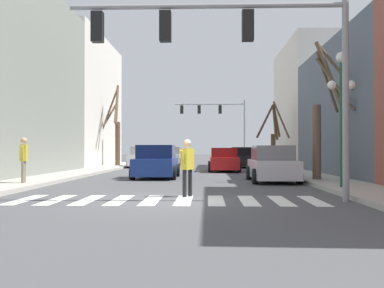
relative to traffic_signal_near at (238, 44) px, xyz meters
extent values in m
plane|color=#4C4C4F|center=(-1.94, 0.07, -4.32)|extent=(240.00, 240.00, 0.00)
cube|color=beige|center=(-12.28, 24.96, 1.02)|extent=(6.00, 13.37, 10.69)
cube|color=#515B66|center=(8.39, 11.60, -0.81)|extent=(6.00, 13.94, 7.03)
cube|color=beige|center=(8.39, 24.13, 0.56)|extent=(6.00, 11.14, 9.78)
cube|color=white|center=(-5.99, 0.22, -4.32)|extent=(0.45, 2.60, 0.01)
cube|color=white|center=(-5.09, 0.22, -4.32)|extent=(0.45, 2.60, 0.01)
cube|color=white|center=(-4.19, 0.22, -4.32)|extent=(0.45, 2.60, 0.01)
cube|color=white|center=(-3.29, 0.22, -4.32)|extent=(0.45, 2.60, 0.01)
cube|color=white|center=(-2.39, 0.22, -4.32)|extent=(0.45, 2.60, 0.01)
cube|color=white|center=(-1.49, 0.22, -4.32)|extent=(0.45, 2.60, 0.01)
cube|color=white|center=(-0.59, 0.22, -4.32)|extent=(0.45, 2.60, 0.01)
cube|color=white|center=(0.31, 0.22, -4.32)|extent=(0.45, 2.60, 0.01)
cube|color=white|center=(1.21, 0.22, -4.32)|extent=(0.45, 2.60, 0.01)
cube|color=white|center=(2.11, 0.22, -4.32)|extent=(0.45, 2.60, 0.01)
cylinder|color=gray|center=(2.93, 0.00, -1.44)|extent=(0.18, 0.18, 5.77)
cylinder|color=gray|center=(-0.86, 0.00, 1.05)|extent=(7.57, 0.14, 0.14)
cube|color=black|center=(0.28, 0.00, 0.50)|extent=(0.32, 0.28, 0.84)
cube|color=black|center=(-1.99, 0.00, 0.50)|extent=(0.32, 0.28, 0.84)
cube|color=black|center=(-3.89, 0.00, 0.50)|extent=(0.32, 0.28, 0.84)
cylinder|color=gray|center=(2.93, 32.72, -1.12)|extent=(0.18, 0.18, 6.40)
cylinder|color=gray|center=(-0.57, 32.72, 1.68)|extent=(7.01, 0.14, 0.14)
cube|color=black|center=(0.48, 32.72, 1.13)|extent=(0.32, 0.28, 0.84)
cube|color=black|center=(-1.62, 32.72, 1.13)|extent=(0.32, 0.28, 0.84)
cube|color=black|center=(-3.38, 32.72, 1.13)|extent=(0.32, 0.28, 0.84)
cylinder|color=#1E4C2D|center=(3.74, 3.09, -2.06)|extent=(0.12, 0.12, 4.24)
sphere|color=white|center=(3.74, 3.09, 0.24)|extent=(0.36, 0.36, 0.36)
sphere|color=white|center=(3.42, 3.09, -0.70)|extent=(0.31, 0.31, 0.31)
sphere|color=white|center=(4.06, 3.09, -0.70)|extent=(0.31, 0.31, 0.31)
cube|color=red|center=(0.25, 16.99, -3.78)|extent=(1.77, 4.73, 0.75)
cube|color=maroon|center=(0.25, 16.99, -3.10)|extent=(1.63, 2.46, 0.61)
cylinder|color=black|center=(-0.65, 18.46, -4.00)|extent=(0.22, 0.64, 0.64)
cylinder|color=black|center=(1.15, 18.46, -4.00)|extent=(0.22, 0.64, 0.64)
cylinder|color=black|center=(-0.65, 15.53, -4.00)|extent=(0.22, 0.64, 0.64)
cylinder|color=black|center=(1.15, 15.53, -4.00)|extent=(0.22, 0.64, 0.64)
cube|color=silver|center=(-4.22, 29.89, -3.74)|extent=(1.86, 4.44, 0.82)
cube|color=slate|center=(-4.22, 29.89, -2.99)|extent=(1.71, 2.31, 0.67)
cylinder|color=black|center=(-3.27, 28.52, -4.00)|extent=(0.22, 0.64, 0.64)
cylinder|color=black|center=(-5.17, 28.52, -4.00)|extent=(0.22, 0.64, 0.64)
cylinder|color=black|center=(-3.27, 31.27, -4.00)|extent=(0.22, 0.64, 0.64)
cylinder|color=black|center=(-5.17, 31.27, -4.00)|extent=(0.22, 0.64, 0.64)
cube|color=silver|center=(2.04, 7.59, -3.76)|extent=(1.78, 4.48, 0.78)
cube|color=slate|center=(2.04, 7.59, -3.05)|extent=(1.63, 2.33, 0.64)
cylinder|color=black|center=(1.14, 8.97, -4.00)|extent=(0.22, 0.64, 0.64)
cylinder|color=black|center=(2.95, 8.97, -4.00)|extent=(0.22, 0.64, 0.64)
cylinder|color=black|center=(1.14, 6.20, -4.00)|extent=(0.22, 0.64, 0.64)
cylinder|color=black|center=(2.95, 6.20, -4.00)|extent=(0.22, 0.64, 0.64)
cube|color=white|center=(-5.91, 23.03, -3.75)|extent=(1.80, 4.25, 0.81)
cube|color=gray|center=(-5.91, 23.03, -3.01)|extent=(1.66, 2.21, 0.66)
cylinder|color=black|center=(-6.84, 24.35, -4.00)|extent=(0.22, 0.64, 0.64)
cylinder|color=black|center=(-4.99, 24.35, -4.00)|extent=(0.22, 0.64, 0.64)
cylinder|color=black|center=(-6.84, 21.71, -4.00)|extent=(0.22, 0.64, 0.64)
cylinder|color=black|center=(-4.99, 21.71, -4.00)|extent=(0.22, 0.64, 0.64)
cube|color=navy|center=(-3.37, 9.95, -3.75)|extent=(1.91, 4.32, 0.81)
cube|color=#0E1C46|center=(-3.37, 9.95, -3.01)|extent=(1.75, 2.25, 0.66)
cylinder|color=black|center=(-2.40, 8.61, -4.00)|extent=(0.22, 0.64, 0.64)
cylinder|color=black|center=(-4.34, 8.61, -4.00)|extent=(0.22, 0.64, 0.64)
cylinder|color=black|center=(-2.40, 11.29, -4.00)|extent=(0.22, 0.64, 0.64)
cylinder|color=black|center=(-4.34, 11.29, -4.00)|extent=(0.22, 0.64, 0.64)
cube|color=black|center=(1.98, 23.42, -3.76)|extent=(1.91, 4.50, 0.79)
cube|color=black|center=(1.98, 23.42, -3.04)|extent=(1.76, 2.34, 0.64)
cylinder|color=black|center=(1.00, 24.82, -4.00)|extent=(0.22, 0.64, 0.64)
cylinder|color=black|center=(2.95, 24.82, -4.00)|extent=(0.22, 0.64, 0.64)
cylinder|color=black|center=(1.00, 22.03, -4.00)|extent=(0.22, 0.64, 0.64)
cylinder|color=black|center=(2.95, 22.03, -4.00)|extent=(0.22, 0.64, 0.64)
cylinder|color=black|center=(-1.36, 1.29, -3.91)|extent=(0.12, 0.12, 0.82)
cylinder|color=black|center=(-1.51, 1.03, -3.91)|extent=(0.12, 0.12, 0.82)
cube|color=gold|center=(-1.43, 1.16, -3.18)|extent=(0.40, 0.46, 0.64)
sphere|color=beige|center=(-1.43, 1.16, -2.71)|extent=(0.23, 0.23, 0.23)
cylinder|color=gold|center=(-1.31, 1.36, -3.23)|extent=(0.22, 0.29, 0.62)
cylinder|color=gold|center=(-1.56, 0.96, -3.23)|extent=(0.22, 0.29, 0.62)
cylinder|color=#7A705B|center=(-7.84, 4.50, -3.76)|extent=(0.12, 0.12, 0.82)
cylinder|color=#7A705B|center=(-7.90, 4.79, -3.76)|extent=(0.12, 0.12, 0.82)
cube|color=gold|center=(-7.87, 4.65, -3.03)|extent=(0.31, 0.44, 0.65)
sphere|color=tan|center=(-7.87, 4.65, -2.56)|extent=(0.23, 0.23, 0.23)
cylinder|color=gold|center=(-7.82, 4.42, -3.07)|extent=(0.15, 0.29, 0.63)
cylinder|color=gold|center=(-7.92, 4.87, -3.07)|extent=(0.15, 0.29, 0.63)
cylinder|color=brown|center=(-8.05, 23.65, -2.43)|extent=(0.41, 0.41, 3.50)
cylinder|color=brown|center=(-7.92, 22.50, 0.68)|extent=(0.39, 2.43, 3.15)
cylinder|color=brown|center=(-8.51, 23.12, -0.05)|extent=(1.03, 1.22, 2.08)
cylinder|color=brown|center=(-7.97, 22.93, 0.67)|extent=(0.34, 1.61, 3.27)
cylinder|color=brown|center=(-8.67, 23.73, 0.45)|extent=(1.39, 0.31, 3.34)
cylinder|color=brown|center=(3.87, 7.08, -2.58)|extent=(0.36, 0.36, 3.19)
cylinder|color=brown|center=(4.61, 6.90, -0.13)|extent=(1.59, 0.51, 2.35)
cylinder|color=brown|center=(4.92, 7.04, 0.34)|extent=(2.21, 0.22, 2.84)
cylinder|color=brown|center=(4.44, 7.04, 0.19)|extent=(1.33, 0.26, 3.15)
cylinder|color=brown|center=(4.47, 7.57, 0.04)|extent=(1.28, 1.14, 2.60)
cylinder|color=brown|center=(3.89, 19.92, -2.98)|extent=(0.33, 0.33, 2.38)
cylinder|color=brown|center=(4.19, 20.76, -1.08)|extent=(0.70, 1.83, 2.25)
cylinder|color=brown|center=(4.23, 20.49, -0.80)|extent=(0.78, 1.28, 2.37)
cylinder|color=brown|center=(4.34, 19.17, -0.78)|extent=(0.96, 1.64, 2.73)
cylinder|color=brown|center=(3.92, 19.54, -0.95)|extent=(0.18, 0.87, 2.06)
cylinder|color=brown|center=(3.35, 20.31, -0.87)|extent=(1.21, 0.96, 2.41)
camera|label=1|loc=(-0.84, -12.32, -2.90)|focal=42.00mm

